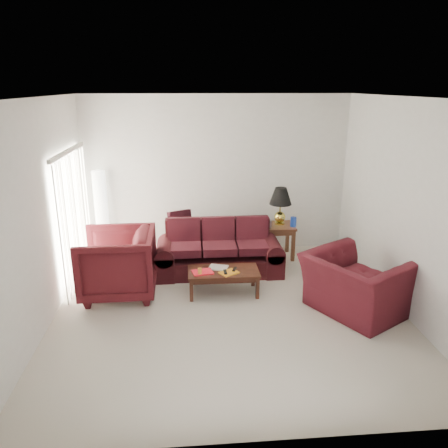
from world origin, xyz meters
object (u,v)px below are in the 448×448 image
at_px(end_table, 278,241).
at_px(coffee_table, 223,282).
at_px(sofa, 219,248).
at_px(armchair_left, 118,263).
at_px(floor_lamp, 102,215).
at_px(armchair_right, 355,285).

bearing_deg(end_table, coffee_table, -128.69).
distance_m(sofa, armchair_left, 1.78).
bearing_deg(coffee_table, floor_lamp, 128.39).
distance_m(end_table, coffee_table, 1.86).
xyz_separation_m(sofa, armchair_left, (-1.63, -0.71, 0.07)).
height_order(floor_lamp, coffee_table, floor_lamp).
xyz_separation_m(sofa, end_table, (1.17, 0.63, -0.12)).
relative_size(armchair_left, armchair_right, 0.87).
xyz_separation_m(sofa, floor_lamp, (-2.11, 0.83, 0.41)).
height_order(end_table, coffee_table, end_table).
bearing_deg(sofa, end_table, 24.51).
relative_size(floor_lamp, armchair_left, 1.50).
height_order(sofa, floor_lamp, floor_lamp).
bearing_deg(armchair_left, end_table, 114.86).
bearing_deg(end_table, armchair_right, -72.97).
xyz_separation_m(end_table, coffee_table, (-1.16, -1.45, -0.13)).
distance_m(armchair_left, armchair_right, 3.57).
relative_size(armchair_right, coffee_table, 1.18).
bearing_deg(coffee_table, end_table, 37.74).
height_order(end_table, floor_lamp, floor_lamp).
bearing_deg(armchair_left, coffee_table, 85.35).
distance_m(end_table, armchair_right, 2.30).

